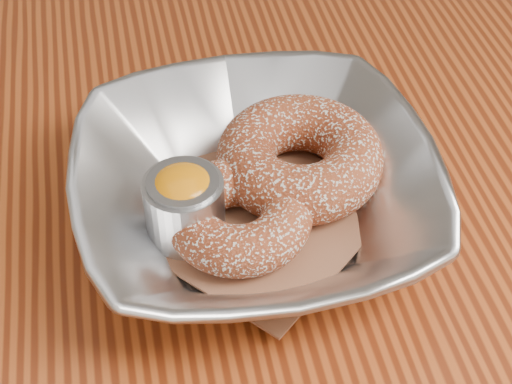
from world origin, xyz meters
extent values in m
cube|color=maroon|center=(0.00, 0.00, 0.73)|extent=(1.20, 0.80, 0.04)
imported|color=#B7B9BE|center=(0.06, -0.07, 0.78)|extent=(0.24, 0.24, 0.06)
cube|color=brown|center=(0.06, -0.07, 0.76)|extent=(0.20, 0.20, 0.00)
torus|color=brown|center=(0.10, -0.05, 0.78)|extent=(0.12, 0.12, 0.04)
torus|color=brown|center=(0.04, -0.09, 0.78)|extent=(0.13, 0.13, 0.03)
cylinder|color=#B7B9BE|center=(0.01, -0.08, 0.78)|extent=(0.05, 0.05, 0.05)
cylinder|color=gray|center=(0.01, -0.08, 0.78)|extent=(0.05, 0.05, 0.04)
ellipsoid|color=orange|center=(0.01, -0.08, 0.80)|extent=(0.04, 0.04, 0.03)
camera|label=1|loc=(-0.01, -0.43, 1.15)|focal=55.00mm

